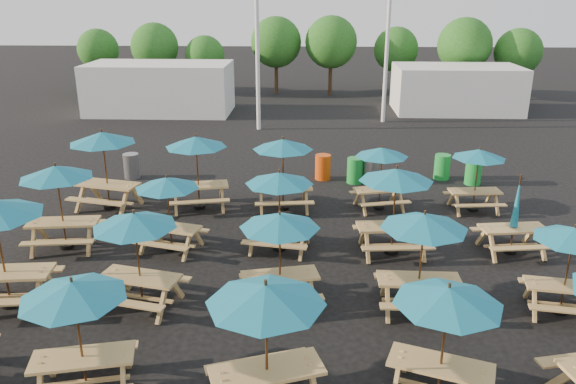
{
  "coord_description": "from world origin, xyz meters",
  "views": [
    {
      "loc": [
        0.63,
        -13.81,
        6.58
      ],
      "look_at": [
        0.0,
        1.5,
        1.1
      ],
      "focal_mm": 35.0,
      "sensor_mm": 36.0,
      "label": 1
    }
  ],
  "objects_px": {
    "picnic_unit_14": "(396,181)",
    "waste_bin_1": "(323,167)",
    "picnic_unit_5": "(135,227)",
    "picnic_unit_2": "(57,178)",
    "picnic_unit_9": "(280,227)",
    "waste_bin_4": "(442,167)",
    "picnic_unit_8": "(266,303)",
    "waste_bin_0": "(132,166)",
    "picnic_unit_10": "(279,184)",
    "picnic_unit_18": "(514,221)",
    "waste_bin_3": "(371,170)",
    "picnic_unit_13": "(424,228)",
    "picnic_unit_19": "(479,158)",
    "picnic_unit_3": "(103,143)",
    "picnic_unit_12": "(448,304)",
    "picnic_unit_7": "(196,147)",
    "picnic_unit_4": "(74,298)",
    "picnic_unit_15": "(382,156)",
    "picnic_unit_6": "(167,188)",
    "waste_bin_5": "(473,172)",
    "picnic_unit_17": "(573,240)",
    "picnic_unit_11": "(283,149)"
  },
  "relations": [
    {
      "from": "picnic_unit_5",
      "to": "waste_bin_1",
      "type": "bearing_deg",
      "value": 78.92
    },
    {
      "from": "picnic_unit_9",
      "to": "waste_bin_1",
      "type": "xyz_separation_m",
      "value": [
        1.1,
        8.9,
        -1.38
      ]
    },
    {
      "from": "picnic_unit_8",
      "to": "picnic_unit_12",
      "type": "relative_size",
      "value": 1.07
    },
    {
      "from": "picnic_unit_8",
      "to": "picnic_unit_17",
      "type": "bearing_deg",
      "value": 8.75
    },
    {
      "from": "waste_bin_1",
      "to": "picnic_unit_17",
      "type": "bearing_deg",
      "value": -61.06
    },
    {
      "from": "picnic_unit_9",
      "to": "waste_bin_4",
      "type": "height_order",
      "value": "picnic_unit_9"
    },
    {
      "from": "picnic_unit_6",
      "to": "waste_bin_0",
      "type": "relative_size",
      "value": 2.24
    },
    {
      "from": "picnic_unit_18",
      "to": "waste_bin_0",
      "type": "bearing_deg",
      "value": 146.41
    },
    {
      "from": "picnic_unit_10",
      "to": "picnic_unit_14",
      "type": "height_order",
      "value": "picnic_unit_14"
    },
    {
      "from": "picnic_unit_3",
      "to": "waste_bin_5",
      "type": "distance_m",
      "value": 12.77
    },
    {
      "from": "picnic_unit_2",
      "to": "picnic_unit_19",
      "type": "height_order",
      "value": "picnic_unit_2"
    },
    {
      "from": "picnic_unit_3",
      "to": "picnic_unit_15",
      "type": "distance_m",
      "value": 8.67
    },
    {
      "from": "picnic_unit_13",
      "to": "picnic_unit_19",
      "type": "bearing_deg",
      "value": 65.63
    },
    {
      "from": "picnic_unit_3",
      "to": "picnic_unit_9",
      "type": "distance_m",
      "value": 8.08
    },
    {
      "from": "picnic_unit_8",
      "to": "picnic_unit_10",
      "type": "distance_m",
      "value": 6.15
    },
    {
      "from": "waste_bin_4",
      "to": "waste_bin_5",
      "type": "xyz_separation_m",
      "value": [
        1.0,
        -0.57,
        0.0
      ]
    },
    {
      "from": "picnic_unit_2",
      "to": "picnic_unit_17",
      "type": "xyz_separation_m",
      "value": [
        12.08,
        -2.78,
        -0.28
      ]
    },
    {
      "from": "picnic_unit_8",
      "to": "waste_bin_0",
      "type": "relative_size",
      "value": 2.61
    },
    {
      "from": "picnic_unit_18",
      "to": "waste_bin_3",
      "type": "bearing_deg",
      "value": 111.64
    },
    {
      "from": "picnic_unit_13",
      "to": "waste_bin_3",
      "type": "distance_m",
      "value": 8.82
    },
    {
      "from": "picnic_unit_7",
      "to": "waste_bin_3",
      "type": "relative_size",
      "value": 2.58
    },
    {
      "from": "picnic_unit_6",
      "to": "picnic_unit_14",
      "type": "distance_m",
      "value": 5.91
    },
    {
      "from": "picnic_unit_8",
      "to": "picnic_unit_7",
      "type": "bearing_deg",
      "value": 88.45
    },
    {
      "from": "picnic_unit_4",
      "to": "picnic_unit_14",
      "type": "xyz_separation_m",
      "value": [
        6.03,
        5.78,
        0.16
      ]
    },
    {
      "from": "picnic_unit_4",
      "to": "picnic_unit_18",
      "type": "distance_m",
      "value": 11.0
    },
    {
      "from": "picnic_unit_3",
      "to": "picnic_unit_6",
      "type": "relative_size",
      "value": 1.22
    },
    {
      "from": "waste_bin_0",
      "to": "picnic_unit_14",
      "type": "bearing_deg",
      "value": -34.4
    },
    {
      "from": "picnic_unit_11",
      "to": "picnic_unit_6",
      "type": "bearing_deg",
      "value": -139.12
    },
    {
      "from": "waste_bin_4",
      "to": "picnic_unit_13",
      "type": "bearing_deg",
      "value": -105.18
    },
    {
      "from": "picnic_unit_4",
      "to": "picnic_unit_15",
      "type": "height_order",
      "value": "picnic_unit_4"
    },
    {
      "from": "picnic_unit_2",
      "to": "picnic_unit_18",
      "type": "height_order",
      "value": "picnic_unit_2"
    },
    {
      "from": "picnic_unit_3",
      "to": "picnic_unit_8",
      "type": "bearing_deg",
      "value": -43.93
    },
    {
      "from": "waste_bin_4",
      "to": "picnic_unit_7",
      "type": "bearing_deg",
      "value": -158.38
    },
    {
      "from": "picnic_unit_2",
      "to": "picnic_unit_7",
      "type": "distance_m",
      "value": 4.37
    },
    {
      "from": "waste_bin_4",
      "to": "picnic_unit_14",
      "type": "bearing_deg",
      "value": -112.78
    },
    {
      "from": "picnic_unit_2",
      "to": "picnic_unit_9",
      "type": "height_order",
      "value": "picnic_unit_2"
    },
    {
      "from": "picnic_unit_14",
      "to": "picnic_unit_17",
      "type": "relative_size",
      "value": 1.17
    },
    {
      "from": "picnic_unit_14",
      "to": "waste_bin_3",
      "type": "xyz_separation_m",
      "value": [
        0.01,
        5.87,
        -1.56
      ]
    },
    {
      "from": "picnic_unit_12",
      "to": "waste_bin_3",
      "type": "bearing_deg",
      "value": 109.59
    },
    {
      "from": "picnic_unit_2",
      "to": "picnic_unit_5",
      "type": "xyz_separation_m",
      "value": [
        2.92,
        -2.88,
        -0.11
      ]
    },
    {
      "from": "picnic_unit_7",
      "to": "waste_bin_0",
      "type": "distance_m",
      "value": 4.59
    },
    {
      "from": "picnic_unit_7",
      "to": "picnic_unit_18",
      "type": "xyz_separation_m",
      "value": [
        8.93,
        -2.92,
        -1.14
      ]
    },
    {
      "from": "waste_bin_5",
      "to": "picnic_unit_15",
      "type": "bearing_deg",
      "value": -144.57
    },
    {
      "from": "picnic_unit_3",
      "to": "picnic_unit_10",
      "type": "relative_size",
      "value": 1.15
    },
    {
      "from": "picnic_unit_14",
      "to": "waste_bin_1",
      "type": "relative_size",
      "value": 2.56
    },
    {
      "from": "picnic_unit_12",
      "to": "picnic_unit_18",
      "type": "height_order",
      "value": "picnic_unit_12"
    },
    {
      "from": "picnic_unit_8",
      "to": "picnic_unit_10",
      "type": "xyz_separation_m",
      "value": [
        -0.14,
        6.15,
        -0.13
      ]
    },
    {
      "from": "picnic_unit_12",
      "to": "picnic_unit_17",
      "type": "bearing_deg",
      "value": 61.32
    },
    {
      "from": "picnic_unit_3",
      "to": "picnic_unit_14",
      "type": "xyz_separation_m",
      "value": [
        8.63,
        -2.93,
        -0.14
      ]
    },
    {
      "from": "picnic_unit_7",
      "to": "picnic_unit_5",
      "type": "bearing_deg",
      "value": -103.23
    }
  ]
}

